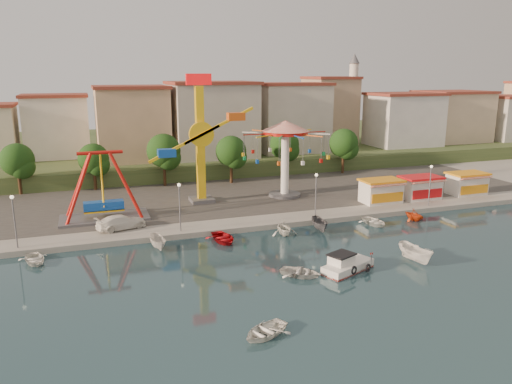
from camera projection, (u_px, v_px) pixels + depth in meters
name	position (u px, v px, depth m)	size (l,w,h in m)	color
ground	(298.00, 271.00, 44.42)	(200.00, 200.00, 0.00)	#132835
quay_deck	(174.00, 158.00, 101.28)	(200.00, 100.00, 0.60)	#9E998E
asphalt_pad	(213.00, 191.00, 71.82)	(90.00, 28.00, 0.01)	#4C4944
hill_terrace	(170.00, 149.00, 105.59)	(200.00, 60.00, 3.00)	#384C26
pirate_ship_ride	(102.00, 187.00, 57.29)	(10.00, 5.00, 8.00)	#59595E
kamikaze_tower	(204.00, 144.00, 64.06)	(9.20, 3.10, 16.50)	#59595E
wave_swinger	(285.00, 141.00, 67.14)	(11.60, 11.60, 10.40)	#59595E
booth_left	(381.00, 191.00, 65.17)	(5.40, 3.78, 3.08)	white
booth_mid	(420.00, 187.00, 67.14)	(5.40, 3.78, 3.08)	white
booth_right	(467.00, 183.00, 69.62)	(5.40, 3.78, 3.08)	white
lamp_post_0	(15.00, 223.00, 47.95)	(0.14, 0.14, 5.00)	#59595E
lamp_post_1	(180.00, 209.00, 53.07)	(0.14, 0.14, 5.00)	#59595E
lamp_post_2	(316.00, 197.00, 58.19)	(0.14, 0.14, 5.00)	#59595E
lamp_post_3	(430.00, 187.00, 63.31)	(0.14, 0.14, 5.00)	#59595E
tree_0	(17.00, 160.00, 68.78)	(4.60, 4.60, 7.19)	#382314
tree_1	(93.00, 159.00, 71.36)	(4.35, 4.35, 6.80)	#382314
tree_2	(164.00, 151.00, 74.00)	(5.02, 5.02, 7.85)	#382314
tree_3	(231.00, 151.00, 75.95)	(4.68, 4.68, 7.32)	#382314
tree_4	(284.00, 144.00, 81.85)	(4.86, 4.86, 7.60)	#382314
tree_5	(344.00, 143.00, 83.39)	(4.83, 4.83, 7.54)	#382314
building_1	(56.00, 134.00, 83.07)	(12.33, 9.01, 8.63)	silver
building_2	(136.00, 123.00, 87.50)	(11.95, 9.28, 11.23)	tan
building_3	(217.00, 128.00, 89.25)	(12.59, 10.50, 9.20)	beige
building_4	(279.00, 123.00, 96.67)	(10.75, 9.23, 9.24)	beige
building_5	(345.00, 117.00, 98.98)	(12.77, 10.96, 11.21)	tan
building_6	(400.00, 113.00, 101.18)	(8.23, 8.98, 12.36)	silver
building_7	(432.00, 118.00, 109.93)	(11.59, 10.93, 8.76)	beige
building_8	(506.00, 110.00, 107.95)	(12.84, 9.28, 12.58)	beige
minaret	(353.00, 96.00, 102.59)	(2.80, 2.80, 18.00)	silver
cabin_motorboat	(346.00, 266.00, 44.29)	(5.51, 3.83, 1.81)	white
rowboat_a	(301.00, 272.00, 43.19)	(2.57, 3.60, 0.75)	silver
rowboat_b	(265.00, 331.00, 33.40)	(2.57, 3.60, 0.75)	white
skiff	(416.00, 254.00, 46.35)	(1.59, 4.23, 1.63)	white
van	(121.00, 222.00, 54.24)	(2.17, 5.35, 1.55)	white
moored_boat_0	(34.00, 259.00, 46.20)	(2.55, 3.57, 0.74)	white
moored_boat_2	(158.00, 243.00, 49.77)	(1.34, 3.56, 1.37)	beige
moored_boat_3	(223.00, 238.00, 51.98)	(2.94, 4.11, 0.85)	#B80E15
moored_boat_4	(284.00, 228.00, 54.08)	(2.74, 3.18, 1.68)	silver
moored_boat_5	(320.00, 225.00, 55.50)	(1.41, 3.75, 1.45)	#525256
moored_boat_6	(374.00, 222.00, 57.82)	(2.63, 3.68, 0.76)	white
moored_boat_7	(414.00, 214.00, 59.48)	(2.37, 2.75, 1.45)	red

